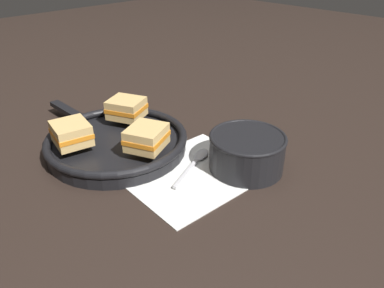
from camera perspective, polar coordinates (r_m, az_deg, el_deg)
The scene contains 8 objects.
ground_plane at distance 0.78m, azimuth 0.45°, elevation -4.75°, with size 4.00×4.00×0.00m, color black.
napkin at distance 0.79m, azimuth 0.31°, elevation -4.29°, with size 0.28×0.25×0.00m.
soup_bowl at distance 0.79m, azimuth 8.37°, elevation -0.93°, with size 0.16×0.16×0.08m.
spoon at distance 0.82m, azimuth 0.80°, elevation -2.33°, with size 0.16×0.08×0.01m.
skillet at distance 0.87m, azimuth -11.43°, elevation 0.29°, with size 0.32×0.46×0.04m.
sandwich_near_left at distance 0.84m, azimuth -17.91°, elevation 1.58°, with size 0.09×0.10×0.05m.
sandwich_near_right at distance 0.79m, azimuth -6.94°, elevation 1.02°, with size 0.11×0.10×0.05m.
sandwich_far_left at distance 0.94m, azimuth -9.96°, elevation 5.39°, with size 0.10×0.11×0.05m.
Camera 1 is at (-0.46, -0.46, 0.44)m, focal length 35.00 mm.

